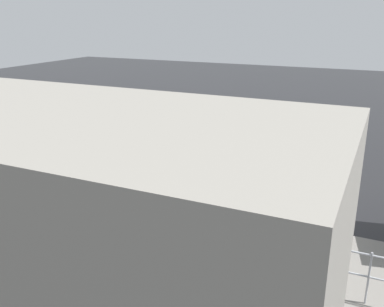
{
  "coord_description": "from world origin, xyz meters",
  "views": [
    {
      "loc": [
        -3.18,
        12.03,
        4.87
      ],
      "look_at": [
        1.9,
        1.04,
        0.9
      ],
      "focal_mm": 40.0,
      "sensor_mm": 36.0,
      "label": 1
    }
  ],
  "objects_px": {
    "fire_hydrant": "(131,184)",
    "pedestrian": "(116,158)",
    "sign_post": "(64,150)",
    "moving_hatchback": "(234,142)"
  },
  "relations": [
    {
      "from": "moving_hatchback",
      "to": "fire_hydrant",
      "type": "distance_m",
      "value": 3.65
    },
    {
      "from": "moving_hatchback",
      "to": "fire_hydrant",
      "type": "height_order",
      "value": "moving_hatchback"
    },
    {
      "from": "moving_hatchback",
      "to": "pedestrian",
      "type": "height_order",
      "value": "moving_hatchback"
    },
    {
      "from": "sign_post",
      "to": "moving_hatchback",
      "type": "bearing_deg",
      "value": -125.59
    },
    {
      "from": "fire_hydrant",
      "to": "pedestrian",
      "type": "xyz_separation_m",
      "value": [
        0.66,
        -0.31,
        0.56
      ]
    },
    {
      "from": "sign_post",
      "to": "fire_hydrant",
      "type": "bearing_deg",
      "value": -133.99
    },
    {
      "from": "moving_hatchback",
      "to": "sign_post",
      "type": "distance_m",
      "value": 5.29
    },
    {
      "from": "pedestrian",
      "to": "sign_post",
      "type": "distance_m",
      "value": 1.72
    },
    {
      "from": "fire_hydrant",
      "to": "sign_post",
      "type": "bearing_deg",
      "value": 46.01
    },
    {
      "from": "fire_hydrant",
      "to": "pedestrian",
      "type": "height_order",
      "value": "pedestrian"
    }
  ]
}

